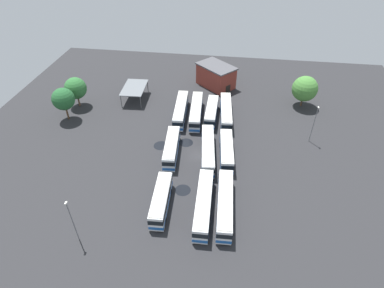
# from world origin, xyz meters

# --- Properties ---
(ground_plane) EXTENTS (109.82, 109.82, 0.00)m
(ground_plane) POSITION_xyz_m (0.00, 0.00, 0.00)
(ground_plane) COLOR #28282B
(bus_row0_slot0) EXTENTS (14.52, 3.13, 3.60)m
(bus_row0_slot0) POSITION_xyz_m (-14.75, -6.45, 1.90)
(bus_row0_slot0) COLOR silver
(bus_row0_slot0) RESTS_ON ground_plane
(bus_row0_slot1) EXTENTS (14.51, 3.00, 3.60)m
(bus_row0_slot1) POSITION_xyz_m (-15.18, -2.71, 1.90)
(bus_row0_slot1) COLOR silver
(bus_row0_slot1) RESTS_ON ground_plane
(bus_row0_slot3) EXTENTS (11.35, 3.16, 3.60)m
(bus_row0_slot3) POSITION_xyz_m (-15.29, 4.92, 1.90)
(bus_row0_slot3) COLOR silver
(bus_row0_slot3) RESTS_ON ground_plane
(bus_row1_slot0) EXTENTS (11.96, 3.59, 3.60)m
(bus_row1_slot0) POSITION_xyz_m (0.11, -5.89, 1.90)
(bus_row1_slot0) COLOR silver
(bus_row1_slot0) RESTS_ON ground_plane
(bus_row1_slot1) EXTENTS (14.63, 4.15, 3.60)m
(bus_row1_slot1) POSITION_xyz_m (-0.16, -1.93, 1.90)
(bus_row1_slot1) COLOR silver
(bus_row1_slot1) RESTS_ON ground_plane
(bus_row1_slot3) EXTENTS (12.03, 3.54, 3.60)m
(bus_row1_slot3) POSITION_xyz_m (-0.45, 5.90, 1.90)
(bus_row1_slot3) COLOR silver
(bus_row1_slot3) RESTS_ON ground_plane
(bus_row2_slot0) EXTENTS (14.60, 3.74, 3.60)m
(bus_row2_slot0) POSITION_xyz_m (15.37, -4.91, 1.90)
(bus_row2_slot0) COLOR silver
(bus_row2_slot0) RESTS_ON ground_plane
(bus_row2_slot1) EXTENTS (11.73, 2.68, 3.60)m
(bus_row2_slot1) POSITION_xyz_m (15.02, -1.30, 1.90)
(bus_row2_slot1) COLOR silver
(bus_row2_slot1) RESTS_ON ground_plane
(bus_row2_slot2) EXTENTS (14.58, 3.56, 3.60)m
(bus_row2_slot2) POSITION_xyz_m (14.82, 2.55, 1.90)
(bus_row2_slot2) COLOR silver
(bus_row2_slot2) RESTS_ON ground_plane
(bus_row2_slot3) EXTENTS (14.57, 3.50, 3.60)m
(bus_row2_slot3) POSITION_xyz_m (14.80, 6.50, 1.90)
(bus_row2_slot3) COLOR silver
(bus_row2_slot3) RESTS_ON ground_plane
(depot_building) EXTENTS (12.46, 12.75, 6.43)m
(depot_building) POSITION_xyz_m (32.64, -0.91, 3.23)
(depot_building) COLOR maroon
(depot_building) RESTS_ON ground_plane
(maintenance_shelter) EXTENTS (9.96, 6.33, 3.62)m
(maintenance_shelter) POSITION_xyz_m (21.79, 20.53, 3.44)
(maintenance_shelter) COLOR slate
(maintenance_shelter) RESTS_ON ground_plane
(lamp_post_near_entrance) EXTENTS (0.56, 0.28, 9.11)m
(lamp_post_near_entrance) POSITION_xyz_m (-24.04, 16.92, 4.98)
(lamp_post_near_entrance) COLOR slate
(lamp_post_near_entrance) RESTS_ON ground_plane
(lamp_post_far_corner) EXTENTS (0.56, 0.28, 9.19)m
(lamp_post_far_corner) POSITION_xyz_m (8.74, -24.54, 5.01)
(lamp_post_far_corner) COLOR slate
(lamp_post_far_corner) RESTS_ON ground_plane
(tree_northeast) EXTENTS (6.61, 6.61, 8.37)m
(tree_northeast) POSITION_xyz_m (24.65, -24.67, 5.06)
(tree_northeast) COLOR brown
(tree_northeast) RESTS_ON ground_plane
(tree_west_edge) EXTENTS (5.47, 5.47, 8.48)m
(tree_west_edge) POSITION_xyz_m (9.68, 34.51, 5.73)
(tree_west_edge) COLOR brown
(tree_west_edge) RESTS_ON ground_plane
(tree_south_edge) EXTENTS (5.65, 5.65, 8.05)m
(tree_south_edge) POSITION_xyz_m (16.21, 34.44, 5.22)
(tree_south_edge) COLOR brown
(tree_south_edge) RESTS_ON ground_plane
(puddle_front_lane) EXTENTS (3.30, 3.30, 0.01)m
(puddle_front_lane) POSITION_xyz_m (2.26, 8.98, 0.00)
(puddle_front_lane) COLOR black
(puddle_front_lane) RESTS_ON ground_plane
(puddle_between_rows) EXTENTS (3.23, 3.23, 0.01)m
(puddle_between_rows) POSITION_xyz_m (4.13, 3.49, 0.00)
(puddle_between_rows) COLOR black
(puddle_between_rows) RESTS_ON ground_plane
(puddle_near_shelter) EXTENTS (3.06, 3.06, 0.01)m
(puddle_near_shelter) POSITION_xyz_m (-10.67, 1.79, 0.00)
(puddle_near_shelter) COLOR black
(puddle_near_shelter) RESTS_ON ground_plane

